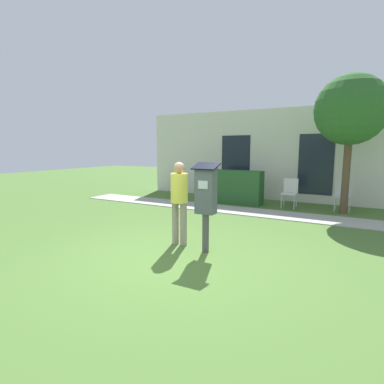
{
  "coord_description": "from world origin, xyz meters",
  "views": [
    {
      "loc": [
        2.61,
        -4.05,
        1.84
      ],
      "look_at": [
        0.02,
        0.63,
        1.05
      ],
      "focal_mm": 28.0,
      "sensor_mm": 36.0,
      "label": 1
    }
  ],
  "objects_px": {
    "parking_meter": "(206,196)",
    "outdoor_chair_middle": "(290,191)",
    "person_standing": "(179,197)",
    "outdoor_chair_left": "(244,188)",
    "outdoor_chair_right": "(343,193)"
  },
  "relations": [
    {
      "from": "person_standing",
      "to": "outdoor_chair_left",
      "type": "relative_size",
      "value": 1.76
    },
    {
      "from": "outdoor_chair_left",
      "to": "outdoor_chair_middle",
      "type": "distance_m",
      "value": 1.47
    },
    {
      "from": "parking_meter",
      "to": "person_standing",
      "type": "height_order",
      "value": "parking_meter"
    },
    {
      "from": "outdoor_chair_left",
      "to": "person_standing",
      "type": "bearing_deg",
      "value": -74.12
    },
    {
      "from": "person_standing",
      "to": "outdoor_chair_left",
      "type": "bearing_deg",
      "value": 95.83
    },
    {
      "from": "person_standing",
      "to": "outdoor_chair_right",
      "type": "height_order",
      "value": "person_standing"
    },
    {
      "from": "parking_meter",
      "to": "outdoor_chair_right",
      "type": "relative_size",
      "value": 1.77
    },
    {
      "from": "parking_meter",
      "to": "person_standing",
      "type": "distance_m",
      "value": 0.65
    },
    {
      "from": "parking_meter",
      "to": "outdoor_chair_middle",
      "type": "relative_size",
      "value": 1.77
    },
    {
      "from": "outdoor_chair_left",
      "to": "outdoor_chair_middle",
      "type": "bearing_deg",
      "value": 13.91
    },
    {
      "from": "outdoor_chair_left",
      "to": "parking_meter",
      "type": "bearing_deg",
      "value": -67.01
    },
    {
      "from": "parking_meter",
      "to": "outdoor_chair_middle",
      "type": "distance_m",
      "value": 4.98
    },
    {
      "from": "outdoor_chair_left",
      "to": "outdoor_chair_right",
      "type": "height_order",
      "value": "same"
    },
    {
      "from": "outdoor_chair_left",
      "to": "outdoor_chair_right",
      "type": "xyz_separation_m",
      "value": [
        2.95,
        0.25,
        0.0
      ]
    },
    {
      "from": "person_standing",
      "to": "outdoor_chair_right",
      "type": "distance_m",
      "value": 5.63
    }
  ]
}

